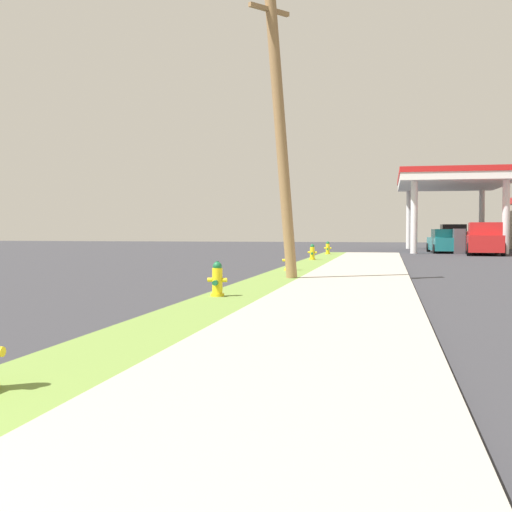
# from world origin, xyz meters

# --- Properties ---
(fire_hydrant_second) EXTENTS (0.42, 0.38, 0.74)m
(fire_hydrant_second) POSITION_xyz_m (0.43, 12.48, 0.45)
(fire_hydrant_second) COLOR yellow
(fire_hydrant_second) RESTS_ON grass_verge
(fire_hydrant_third) EXTENTS (0.42, 0.37, 0.74)m
(fire_hydrant_third) POSITION_xyz_m (0.56, 21.47, 0.45)
(fire_hydrant_third) COLOR yellow
(fire_hydrant_third) RESTS_ON grass_verge
(fire_hydrant_fourth) EXTENTS (0.42, 0.37, 0.74)m
(fire_hydrant_fourth) POSITION_xyz_m (0.45, 29.53, 0.45)
(fire_hydrant_fourth) COLOR yellow
(fire_hydrant_fourth) RESTS_ON grass_verge
(fire_hydrant_fifth) EXTENTS (0.42, 0.38, 0.74)m
(fire_hydrant_fifth) POSITION_xyz_m (0.51, 36.69, 0.45)
(fire_hydrant_fifth) COLOR yellow
(fire_hydrant_fifth) RESTS_ON grass_verge
(utility_pole_midground) EXTENTS (1.27, 1.46, 8.21)m
(utility_pole_midground) POSITION_xyz_m (0.91, 17.65, 4.31)
(utility_pole_midground) COLOR #937047
(utility_pole_midground) RESTS_ON grass_verge
(car_teal_by_near_pump) EXTENTS (2.19, 4.60, 1.57)m
(car_teal_by_near_pump) POSITION_xyz_m (7.64, 43.90, 0.72)
(car_teal_by_near_pump) COLOR #197075
(car_teal_by_near_pump) RESTS_ON ground
(truck_red_at_forecourt) EXTENTS (2.50, 5.54, 1.97)m
(truck_red_at_forecourt) POSITION_xyz_m (9.68, 40.75, 0.91)
(truck_red_at_forecourt) COLOR red
(truck_red_at_forecourt) RESTS_ON ground
(truck_black_on_apron) EXTENTS (2.23, 5.44, 1.97)m
(truck_black_on_apron) POSITION_xyz_m (9.01, 54.14, 0.91)
(truck_black_on_apron) COLOR black
(truck_black_on_apron) RESTS_ON ground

